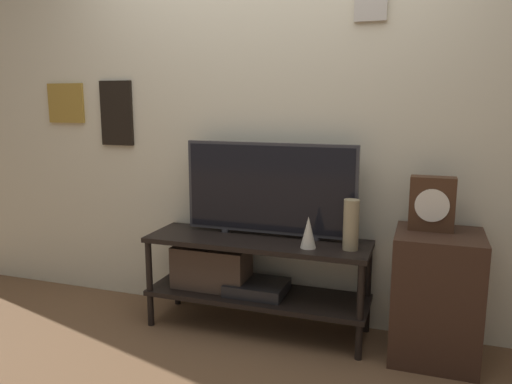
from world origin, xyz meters
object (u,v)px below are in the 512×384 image
object	(u,v)px
vase_tall_ceramic	(351,225)
vase_slim_bronze	(308,232)
mantel_clock	(432,204)
television	(269,189)

from	to	relation	value
vase_tall_ceramic	vase_slim_bronze	bearing A→B (deg)	-169.25
vase_tall_ceramic	mantel_clock	xyz separation A→B (m)	(0.42, 0.07, 0.14)
vase_slim_bronze	mantel_clock	bearing A→B (deg)	10.18
television	vase_tall_ceramic	distance (m)	0.55
vase_slim_bronze	vase_tall_ceramic	world-z (taller)	vase_tall_ceramic
vase_tall_ceramic	mantel_clock	world-z (taller)	mantel_clock
mantel_clock	vase_slim_bronze	bearing A→B (deg)	-169.82
television	vase_tall_ceramic	size ratio (longest dim) A/B	3.74
vase_tall_ceramic	television	bearing A→B (deg)	166.71
television	mantel_clock	xyz separation A→B (m)	(0.94, -0.05, -0.02)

